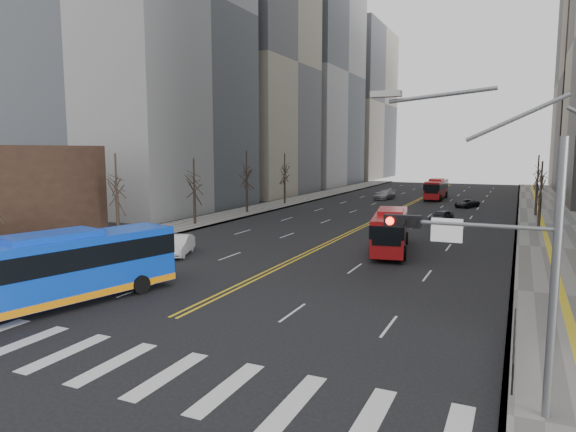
# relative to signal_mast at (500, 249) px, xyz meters

# --- Properties ---
(ground) EXTENTS (220.00, 220.00, 0.00)m
(ground) POSITION_rel_signal_mast_xyz_m (-13.77, -2.00, -4.86)
(ground) COLOR black
(sidewalk_right) EXTENTS (7.00, 130.00, 0.15)m
(sidewalk_right) POSITION_rel_signal_mast_xyz_m (3.73, 43.00, -4.78)
(sidewalk_right) COLOR slate
(sidewalk_right) RESTS_ON ground
(sidewalk_left) EXTENTS (5.00, 130.00, 0.15)m
(sidewalk_left) POSITION_rel_signal_mast_xyz_m (-30.27, 43.00, -4.78)
(sidewalk_left) COLOR slate
(sidewalk_left) RESTS_ON ground
(crosswalk) EXTENTS (26.70, 4.00, 0.01)m
(crosswalk) POSITION_rel_signal_mast_xyz_m (-13.77, -2.00, -4.85)
(crosswalk) COLOR silver
(crosswalk) RESTS_ON ground
(centerline) EXTENTS (0.55, 100.00, 0.01)m
(centerline) POSITION_rel_signal_mast_xyz_m (-13.77, 53.00, -4.85)
(centerline) COLOR gold
(centerline) RESTS_ON ground
(office_towers) EXTENTS (83.00, 134.00, 58.00)m
(office_towers) POSITION_rel_signal_mast_xyz_m (-13.64, 66.51, 19.07)
(office_towers) COLOR #979799
(office_towers) RESTS_ON ground
(signal_mast) EXTENTS (5.37, 0.37, 9.39)m
(signal_mast) POSITION_rel_signal_mast_xyz_m (0.00, 0.00, 0.00)
(signal_mast) COLOR slate
(signal_mast) RESTS_ON ground
(pedestrian_railing) EXTENTS (0.06, 6.06, 1.02)m
(pedestrian_railing) POSITION_rel_signal_mast_xyz_m (0.53, 4.00, -4.03)
(pedestrian_railing) COLOR black
(pedestrian_railing) RESTS_ON sidewalk_right
(street_trees) EXTENTS (35.20, 47.20, 7.60)m
(street_trees) POSITION_rel_signal_mast_xyz_m (-20.94, 32.55, 0.02)
(street_trees) COLOR #2D231C
(street_trees) RESTS_ON ground
(blue_bus) EXTENTS (5.75, 12.98, 3.68)m
(blue_bus) POSITION_rel_signal_mast_xyz_m (-20.04, 2.00, -2.93)
(blue_bus) COLOR blue
(blue_bus) RESTS_ON ground
(red_bus_near) EXTENTS (4.06, 10.24, 3.20)m
(red_bus_near) POSITION_rel_signal_mast_xyz_m (-8.36, 22.77, -3.07)
(red_bus_near) COLOR #AC1214
(red_bus_near) RESTS_ON ground
(red_bus_far) EXTENTS (2.62, 10.10, 3.23)m
(red_bus_far) POSITION_rel_signal_mast_xyz_m (-11.44, 66.73, -3.05)
(red_bus_far) COLOR #AC1214
(red_bus_far) RESTS_ON ground
(car_white) EXTENTS (3.08, 4.68, 1.46)m
(car_white) POSITION_rel_signal_mast_xyz_m (-22.14, 14.86, -4.13)
(car_white) COLOR silver
(car_white) RESTS_ON ground
(car_dark_mid) EXTENTS (2.43, 4.15, 1.33)m
(car_dark_mid) POSITION_rel_signal_mast_xyz_m (-6.97, 40.12, -4.19)
(car_dark_mid) COLOR black
(car_dark_mid) RESTS_ON ground
(car_silver) EXTENTS (2.87, 5.29, 1.45)m
(car_silver) POSITION_rel_signal_mast_xyz_m (-18.67, 63.12, -4.13)
(car_silver) COLOR #9A999E
(car_silver) RESTS_ON ground
(car_dark_far) EXTENTS (3.32, 4.38, 1.10)m
(car_dark_far) POSITION_rel_signal_mast_xyz_m (-5.94, 56.59, -4.30)
(car_dark_far) COLOR black
(car_dark_far) RESTS_ON ground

